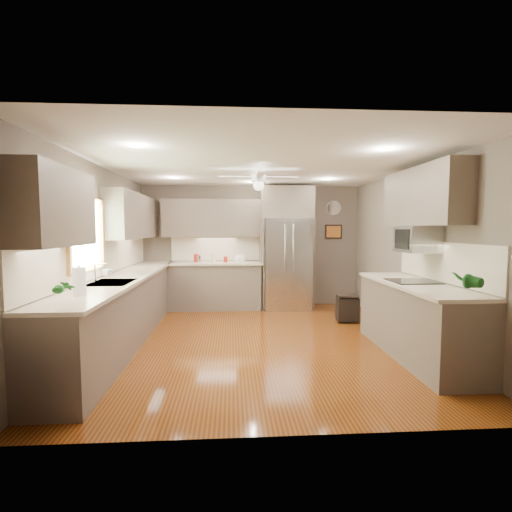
{
  "coord_description": "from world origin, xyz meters",
  "views": [
    {
      "loc": [
        -0.4,
        -5.26,
        1.62
      ],
      "look_at": [
        -0.02,
        0.6,
        1.18
      ],
      "focal_mm": 26.0,
      "sensor_mm": 36.0,
      "label": 1
    }
  ],
  "objects": [
    {
      "name": "floor",
      "position": [
        0.0,
        0.0,
        0.0
      ],
      "size": [
        5.0,
        5.0,
        0.0
      ],
      "primitive_type": "plane",
      "color": "#451F09",
      "rests_on": "ground"
    },
    {
      "name": "ceiling",
      "position": [
        0.0,
        0.0,
        2.5
      ],
      "size": [
        5.0,
        5.0,
        0.0
      ],
      "primitive_type": "plane",
      "rotation": [
        3.14,
        0.0,
        0.0
      ],
      "color": "white",
      "rests_on": "ground"
    },
    {
      "name": "wall_back",
      "position": [
        0.0,
        2.5,
        1.25
      ],
      "size": [
        4.5,
        0.0,
        4.5
      ],
      "primitive_type": "plane",
      "rotation": [
        1.57,
        0.0,
        0.0
      ],
      "color": "brown",
      "rests_on": "ground"
    },
    {
      "name": "wall_front",
      "position": [
        0.0,
        -2.5,
        1.25
      ],
      "size": [
        4.5,
        0.0,
        4.5
      ],
      "primitive_type": "plane",
      "rotation": [
        -1.57,
        0.0,
        0.0
      ],
      "color": "brown",
      "rests_on": "ground"
    },
    {
      "name": "wall_left",
      "position": [
        -2.25,
        0.0,
        1.25
      ],
      "size": [
        0.0,
        5.0,
        5.0
      ],
      "primitive_type": "plane",
      "rotation": [
        1.57,
        0.0,
        1.57
      ],
      "color": "brown",
      "rests_on": "ground"
    },
    {
      "name": "wall_right",
      "position": [
        2.25,
        0.0,
        1.25
      ],
      "size": [
        0.0,
        5.0,
        5.0
      ],
      "primitive_type": "plane",
      "rotation": [
        1.57,
        0.0,
        -1.57
      ],
      "color": "brown",
      "rests_on": "ground"
    },
    {
      "name": "canister_a",
      "position": [
        -1.12,
        2.23,
        1.02
      ],
      "size": [
        0.13,
        0.13,
        0.17
      ],
      "primitive_type": "cylinder",
      "rotation": [
        0.0,
        0.0,
        0.22
      ],
      "color": "maroon",
      "rests_on": "back_run"
    },
    {
      "name": "canister_b",
      "position": [
        -1.06,
        2.21,
        1.01
      ],
      "size": [
        0.1,
        0.1,
        0.13
      ],
      "primitive_type": "cylinder",
      "rotation": [
        0.0,
        0.0,
        -0.18
      ],
      "color": "silver",
      "rests_on": "back_run"
    },
    {
      "name": "canister_c",
      "position": [
        -0.78,
        2.2,
        1.03
      ],
      "size": [
        0.12,
        0.12,
        0.18
      ],
      "primitive_type": "cylinder",
      "rotation": [
        0.0,
        0.0,
        -0.08
      ],
      "color": "beige",
      "rests_on": "back_run"
    },
    {
      "name": "canister_d",
      "position": [
        -0.53,
        2.18,
        1.0
      ],
      "size": [
        0.08,
        0.08,
        0.12
      ],
      "primitive_type": "cylinder",
      "rotation": [
        0.0,
        0.0,
        0.03
      ],
      "color": "maroon",
      "rests_on": "back_run"
    },
    {
      "name": "soap_bottle",
      "position": [
        -2.08,
        -0.16,
        1.03
      ],
      "size": [
        0.1,
        0.1,
        0.18
      ],
      "primitive_type": "imported",
      "rotation": [
        0.0,
        0.0,
        -0.24
      ],
      "color": "white",
      "rests_on": "left_run"
    },
    {
      "name": "potted_plant_left",
      "position": [
        -1.95,
        -1.78,
        1.08
      ],
      "size": [
        0.15,
        0.11,
        0.27
      ],
      "primitive_type": "imported",
      "rotation": [
        0.0,
        0.0,
        -0.1
      ],
      "color": "#17511A",
      "rests_on": "left_run"
    },
    {
      "name": "potted_plant_right",
      "position": [
        1.92,
        -1.77,
        1.11
      ],
      "size": [
        0.23,
        0.21,
        0.33
      ],
      "primitive_type": "imported",
      "rotation": [
        0.0,
        0.0,
        0.41
      ],
      "color": "#17511A",
      "rests_on": "right_run"
    },
    {
      "name": "bowl",
      "position": [
        -0.23,
        2.23,
        0.97
      ],
      "size": [
        0.24,
        0.24,
        0.06
      ],
      "primitive_type": "imported",
      "rotation": [
        0.0,
        0.0,
        0.02
      ],
      "color": "beige",
      "rests_on": "back_run"
    },
    {
      "name": "left_run",
      "position": [
        -1.95,
        0.15,
        0.48
      ],
      "size": [
        0.65,
        4.7,
        1.45
      ],
      "color": "brown",
      "rests_on": "ground"
    },
    {
      "name": "back_run",
      "position": [
        -0.72,
        2.2,
        0.48
      ],
      "size": [
        1.85,
        0.65,
        1.45
      ],
      "color": "brown",
      "rests_on": "ground"
    },
    {
      "name": "uppers",
      "position": [
        -0.74,
        0.71,
        1.87
      ],
      "size": [
        4.5,
        4.7,
        0.95
      ],
      "color": "brown",
      "rests_on": "wall_left"
    },
    {
      "name": "window",
      "position": [
        -2.22,
        -0.5,
        1.55
      ],
      "size": [
        0.05,
        1.12,
        0.92
      ],
      "color": "#BFF2B2",
      "rests_on": "wall_left"
    },
    {
      "name": "sink",
      "position": [
        -1.93,
        -0.5,
        0.91
      ],
      "size": [
        0.5,
        0.7,
        0.32
      ],
      "color": "silver",
      "rests_on": "left_run"
    },
    {
      "name": "refrigerator",
      "position": [
        0.7,
        2.16,
        1.19
      ],
      "size": [
        1.06,
        0.75,
        2.45
      ],
      "color": "silver",
      "rests_on": "ground"
    },
    {
      "name": "right_run",
      "position": [
        1.93,
        -0.8,
        0.48
      ],
      "size": [
        0.7,
        2.2,
        1.45
      ],
      "color": "brown",
      "rests_on": "ground"
    },
    {
      "name": "microwave",
      "position": [
        2.03,
        -0.55,
        1.48
      ],
      "size": [
        0.43,
        0.55,
        0.34
      ],
      "color": "silver",
      "rests_on": "wall_right"
    },
    {
      "name": "ceiling_fan",
      "position": [
        -0.0,
        0.3,
        2.33
      ],
      "size": [
        1.18,
        1.18,
        0.32
      ],
      "color": "white",
      "rests_on": "ceiling"
    },
    {
      "name": "recessed_lights",
      "position": [
        -0.04,
        0.4,
        2.49
      ],
      "size": [
        2.84,
        3.14,
        0.01
      ],
      "color": "white",
      "rests_on": "ceiling"
    },
    {
      "name": "wall_clock",
      "position": [
        1.75,
        2.48,
        2.05
      ],
      "size": [
        0.3,
        0.03,
        0.3
      ],
      "color": "white",
      "rests_on": "wall_back"
    },
    {
      "name": "framed_print",
      "position": [
        1.75,
        2.48,
        1.55
      ],
      "size": [
        0.36,
        0.03,
        0.3
      ],
      "color": "black",
      "rests_on": "wall_back"
    },
    {
      "name": "stool",
      "position": [
        1.6,
        0.99,
        0.24
      ],
      "size": [
        0.39,
        0.39,
        0.45
      ],
      "color": "black",
      "rests_on": "ground"
    },
    {
      "name": "paper_towel",
      "position": [
        -1.95,
        -1.43,
        1.08
      ],
      "size": [
        0.13,
        0.13,
        0.32
      ],
      "color": "white",
      "rests_on": "left_run"
    }
  ]
}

